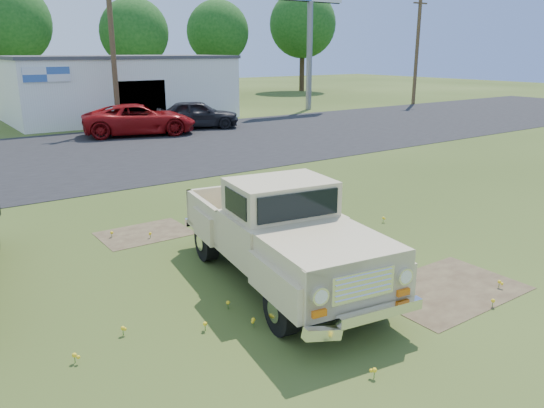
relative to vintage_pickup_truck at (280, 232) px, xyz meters
The scene contains 14 objects.
ground 1.64m from the vintage_pickup_truck, 42.90° to the left, with size 140.00×140.00×0.00m, color #2E4014.
asphalt_lot 15.92m from the vintage_pickup_truck, 86.68° to the left, with size 90.00×14.00×0.02m, color black.
dirt_patch_a 3.40m from the vintage_pickup_truck, 41.56° to the right, with size 3.00×2.00×0.01m, color #473626.
dirt_patch_b 4.61m from the vintage_pickup_truck, 103.93° to the left, with size 2.20×1.60×0.01m, color #473626.
commercial_building 28.71m from the vintage_pickup_truck, 76.05° to the left, with size 14.20×8.20×4.15m.
utility_pole_mid 23.64m from the vintage_pickup_truck, 77.85° to the left, with size 1.60×0.30×9.00m.
utility_pole_east 38.61m from the vintage_pickup_truck, 36.47° to the left, with size 1.60×0.30×9.00m.
treeline_d 41.83m from the vintage_pickup_truck, 85.96° to the left, with size 6.72×6.72×10.00m.
treeline_e 42.18m from the vintage_pickup_truck, 72.04° to the left, with size 6.08×6.08×9.04m.
treeline_f 48.44m from the vintage_pickup_truck, 61.58° to the left, with size 6.40×6.40×9.52m.
treeline_g 52.83m from the vintage_pickup_truck, 51.14° to the left, with size 7.36×7.36×10.95m.
vintage_pickup_truck is the anchor object (origin of this frame).
red_pickup 20.63m from the vintage_pickup_truck, 75.70° to the left, with size 2.77×6.01×1.67m, color maroon.
dark_sedan 22.39m from the vintage_pickup_truck, 66.52° to the left, with size 1.94×4.82×1.64m, color black.
Camera 1 is at (-6.70, -8.74, 4.47)m, focal length 35.00 mm.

